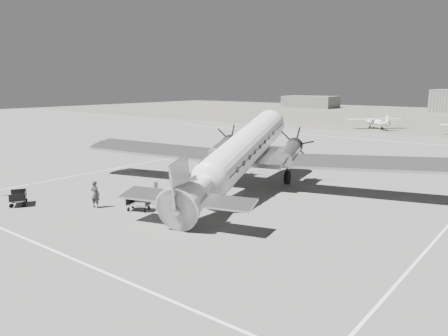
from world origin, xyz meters
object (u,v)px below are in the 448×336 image
(shed_secondary, at_px, (310,102))
(passenger, at_px, (188,188))
(dc3_airliner, at_px, (240,155))
(baggage_cart_far, at_px, (18,198))
(ramp_agent, at_px, (157,192))
(baggage_cart_near, at_px, (138,204))
(ground_crew, at_px, (95,194))
(light_plane_left, at_px, (376,123))

(shed_secondary, relative_size, passenger, 10.94)
(dc3_airliner, relative_size, baggage_cart_far, 17.76)
(dc3_airliner, distance_m, ramp_agent, 7.16)
(baggage_cart_near, distance_m, ground_crew, 3.15)
(light_plane_left, distance_m, ground_crew, 64.15)
(light_plane_left, xyz_separation_m, baggage_cart_far, (-1.45, -67.01, -0.58))
(light_plane_left, height_order, ramp_agent, light_plane_left)
(baggage_cart_far, bearing_deg, baggage_cart_near, 60.89)
(baggage_cart_far, relative_size, ramp_agent, 1.06)
(dc3_airliner, xyz_separation_m, passenger, (-1.78, -3.99, -2.10))
(dc3_airliner, relative_size, ramp_agent, 18.85)
(ground_crew, relative_size, ramp_agent, 1.14)
(light_plane_left, bearing_deg, baggage_cart_near, -129.86)
(ramp_agent, xyz_separation_m, passenger, (0.84, 2.34, 0.01))
(shed_secondary, relative_size, baggage_cart_far, 10.43)
(baggage_cart_near, xyz_separation_m, passenger, (0.52, 4.29, 0.39))
(dc3_airliner, height_order, light_plane_left, dc3_airliner)
(ramp_agent, relative_size, passenger, 0.99)
(passenger, bearing_deg, ramp_agent, 139.34)
(dc3_airliner, xyz_separation_m, ramp_agent, (-2.62, -6.33, -2.11))
(shed_secondary, distance_m, ramp_agent, 129.55)
(shed_secondary, xyz_separation_m, ground_crew, (47.25, -122.92, -1.07))
(shed_secondary, distance_m, dc3_airliner, 124.81)
(shed_secondary, height_order, baggage_cart_near, shed_secondary)
(light_plane_left, relative_size, ground_crew, 5.54)
(shed_secondary, xyz_separation_m, baggage_cart_far, (42.48, -125.87, -1.51))
(baggage_cart_far, bearing_deg, light_plane_left, 120.06)
(shed_secondary, relative_size, baggage_cart_near, 11.86)
(shed_secondary, bearing_deg, light_plane_left, -53.27)
(dc3_airliner, bearing_deg, ground_crew, -133.86)
(baggage_cart_near, bearing_deg, ground_crew, -178.49)
(light_plane_left, bearing_deg, baggage_cart_far, -136.69)
(baggage_cart_far, bearing_deg, dc3_airliner, 83.15)
(baggage_cart_near, height_order, ramp_agent, ramp_agent)
(baggage_cart_far, xyz_separation_m, ground_crew, (4.78, 2.95, 0.44))
(light_plane_left, bearing_deg, shed_secondary, 81.28)
(shed_secondary, distance_m, baggage_cart_near, 131.48)
(dc3_airliner, xyz_separation_m, baggage_cart_far, (-9.88, -12.58, -2.43))
(passenger, bearing_deg, dc3_airliner, -44.87)
(shed_secondary, relative_size, dc3_airliner, 0.59)
(ground_crew, bearing_deg, shed_secondary, -84.66)
(shed_secondary, relative_size, ramp_agent, 11.08)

